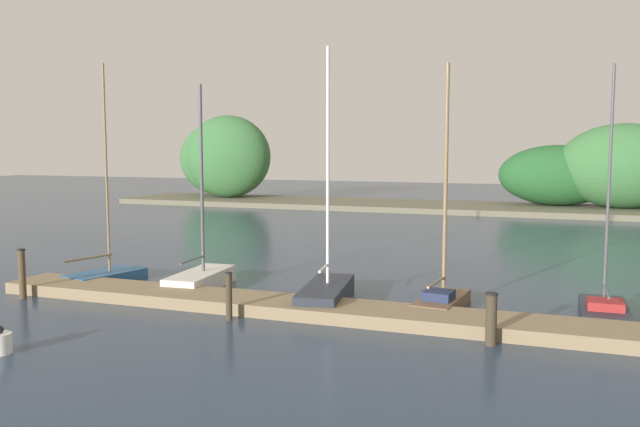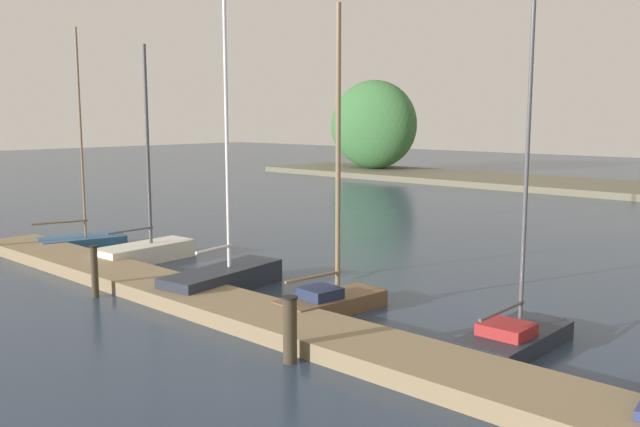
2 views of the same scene
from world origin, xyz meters
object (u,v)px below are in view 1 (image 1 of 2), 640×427
sailboat_3 (442,294)px  channel_buoy_1 (0,343)px  sailboat_1 (202,276)px  mooring_piling_2 (491,319)px  mooring_piling_0 (22,274)px  sailboat_4 (604,307)px  sailboat_2 (327,291)px  sailboat_0 (108,273)px  mooring_piling_1 (229,296)px

sailboat_3 → channel_buoy_1: sailboat_3 is taller
sailboat_1 → mooring_piling_2: sailboat_1 is taller
sailboat_3 → mooring_piling_2: bearing=-145.3°
sailboat_1 → mooring_piling_0: 5.52m
mooring_piling_0 → channel_buoy_1: 5.76m
sailboat_3 → mooring_piling_0: bearing=110.2°
mooring_piling_2 → sailboat_4: bearing=53.8°
sailboat_1 → sailboat_4: size_ratio=0.97×
sailboat_1 → channel_buoy_1: bearing=171.2°
sailboat_1 → mooring_piling_2: size_ratio=5.32×
sailboat_1 → sailboat_2: size_ratio=0.88×
sailboat_3 → mooring_piling_2: sailboat_3 is taller
sailboat_0 → mooring_piling_0: sailboat_0 is taller
sailboat_3 → sailboat_2: bearing=103.6°
sailboat_2 → sailboat_3: (3.37, 0.44, 0.06)m
sailboat_2 → mooring_piling_2: size_ratio=6.02×
channel_buoy_1 → sailboat_3: bearing=40.7°
sailboat_4 → sailboat_3: bearing=97.3°
mooring_piling_0 → sailboat_3: bearing=14.1°
mooring_piling_1 → channel_buoy_1: (-3.53, -4.32, -0.42)m
sailboat_0 → mooring_piling_1: bearing=-101.6°
sailboat_0 → mooring_piling_0: size_ratio=4.82×
channel_buoy_1 → sailboat_1: bearing=84.7°
mooring_piling_0 → channel_buoy_1: size_ratio=2.40×
sailboat_2 → mooring_piling_1: (-1.83, -2.75, 0.28)m
sailboat_1 → mooring_piling_0: (-4.39, -3.31, 0.40)m
sailboat_2 → mooring_piling_2: 5.68m
sailboat_1 → mooring_piling_2: 10.21m
sailboat_0 → mooring_piling_2: 13.55m
sailboat_1 → sailboat_2: (4.64, -0.64, 0.00)m
sailboat_4 → mooring_piling_0: 17.14m
mooring_piling_1 → sailboat_0: bearing=154.3°
channel_buoy_1 → mooring_piling_1: bearing=50.8°
sailboat_1 → sailboat_2: sailboat_2 is taller
mooring_piling_1 → channel_buoy_1: 5.60m
sailboat_1 → sailboat_3: size_ratio=0.95×
sailboat_0 → sailboat_4: bearing=-73.4°
sailboat_3 → channel_buoy_1: (-8.73, -7.51, -0.20)m
mooring_piling_1 → mooring_piling_2: size_ratio=1.05×
sailboat_0 → sailboat_4: 15.90m
sailboat_1 → sailboat_4: sailboat_4 is taller
sailboat_3 → sailboat_0: bearing=96.8°
mooring_piling_0 → sailboat_1: bearing=37.0°
sailboat_4 → mooring_piling_2: sailboat_4 is taller
sailboat_4 → channel_buoy_1: (-13.05, -8.10, -0.06)m
sailboat_4 → channel_buoy_1: 15.36m
sailboat_4 → mooring_piling_1: 10.25m
channel_buoy_1 → mooring_piling_0: bearing=129.9°
channel_buoy_1 → sailboat_0: bearing=111.0°
sailboat_3 → mooring_piling_0: sailboat_3 is taller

